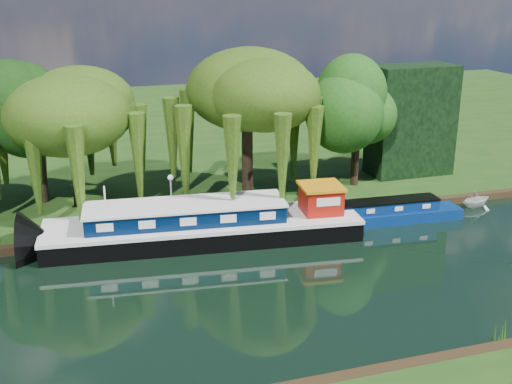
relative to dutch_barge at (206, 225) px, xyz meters
name	(u,v)px	position (x,y,z in m)	size (l,w,h in m)	color
ground	(202,299)	(-1.83, -6.88, -0.94)	(120.00, 120.00, 0.00)	black
far_bank	(122,134)	(-1.83, 27.12, -0.72)	(120.00, 52.00, 0.45)	#18370F
dutch_barge	(206,225)	(0.00, 0.00, 0.00)	(18.33, 5.91, 3.80)	black
narrowboat	(380,214)	(10.87, -0.46, -0.39)	(10.62, 2.42, 1.54)	navy
white_cruiser	(475,207)	(18.28, 0.17, -0.94)	(2.00, 2.31, 1.22)	silver
willow_left	(71,113)	(-6.71, 7.08, 5.52)	(6.90, 6.90, 8.27)	black
willow_right	(247,103)	(3.82, 4.44, 6.01)	(7.32, 7.32, 8.91)	black
tree_far_mid	(35,114)	(-8.86, 8.52, 5.32)	(5.15, 5.15, 8.43)	black
tree_far_right	(358,109)	(12.09, 5.71, 4.90)	(4.79, 4.79, 7.83)	black
conifer_hedge	(411,120)	(17.17, 7.12, 3.51)	(6.00, 3.00, 8.00)	black
lamppost	(171,184)	(-1.33, 3.62, 1.48)	(0.36, 0.36, 2.56)	silver
mooring_posts	(161,220)	(-2.33, 1.52, 0.01)	(19.16, 0.16, 1.00)	silver
reeds_near	(416,349)	(5.05, -14.45, -0.39)	(33.70, 1.50, 1.10)	#1C4B14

